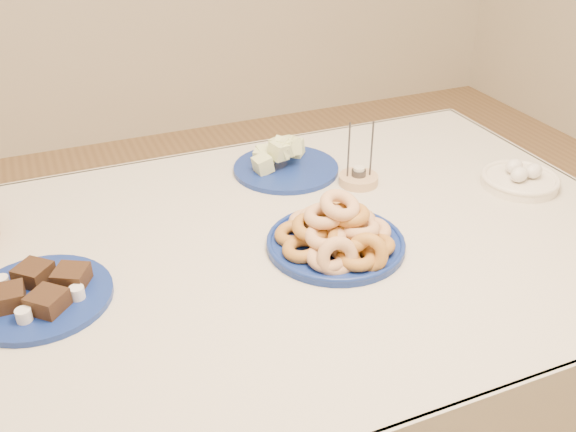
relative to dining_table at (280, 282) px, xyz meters
The scene contains 6 objects.
dining_table is the anchor object (origin of this frame).
donut_platter 0.19m from the dining_table, 31.33° to the right, with size 0.39×0.39×0.14m.
melon_plate 0.40m from the dining_table, 66.14° to the left, with size 0.35×0.35×0.10m.
brownie_plate 0.52m from the dining_table, behind, with size 0.37×0.37×0.05m.
candle_holder 0.38m from the dining_table, 32.29° to the left, with size 0.13×0.13×0.17m.
egg_bowl 0.70m from the dining_table, ahead, with size 0.25×0.25×0.07m.
Camera 1 is at (-0.45, -1.12, 1.53)m, focal length 40.00 mm.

